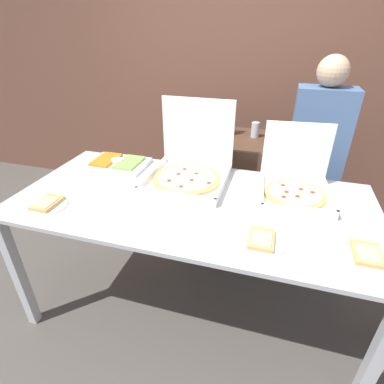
# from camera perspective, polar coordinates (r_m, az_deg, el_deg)

# --- Properties ---
(ground_plane) EXTENTS (16.00, 16.00, 0.00)m
(ground_plane) POSITION_cam_1_polar(r_m,az_deg,el_deg) (2.37, 0.00, -20.29)
(ground_plane) COLOR #514C47
(brick_wall_behind) EXTENTS (10.00, 0.06, 2.80)m
(brick_wall_behind) POSITION_cam_1_polar(r_m,az_deg,el_deg) (3.22, 9.27, 21.85)
(brick_wall_behind) COLOR brown
(brick_wall_behind) RESTS_ON ground_plane
(buffet_table) EXTENTS (2.12, 1.00, 0.89)m
(buffet_table) POSITION_cam_1_polar(r_m,az_deg,el_deg) (1.83, 0.00, -4.02)
(buffet_table) COLOR silver
(buffet_table) RESTS_ON ground_plane
(pizza_box_far_left) EXTENTS (0.50, 0.52, 0.49)m
(pizza_box_far_left) POSITION_cam_1_polar(r_m,az_deg,el_deg) (1.98, -0.44, 4.75)
(pizza_box_far_left) COLOR white
(pizza_box_far_left) RESTS_ON buffet_table
(pizza_box_near_left) EXTENTS (0.44, 0.46, 0.40)m
(pizza_box_near_left) POSITION_cam_1_polar(r_m,az_deg,el_deg) (1.90, 19.04, 1.48)
(pizza_box_near_left) COLOR white
(pizza_box_near_left) RESTS_ON buffet_table
(paper_plate_front_right) EXTENTS (0.25, 0.25, 0.03)m
(paper_plate_front_right) POSITION_cam_1_polar(r_m,az_deg,el_deg) (1.58, 30.30, -10.25)
(paper_plate_front_right) COLOR white
(paper_plate_front_right) RESTS_ON buffet_table
(paper_plate_front_center) EXTENTS (0.23, 0.23, 0.03)m
(paper_plate_front_center) POSITION_cam_1_polar(r_m,az_deg,el_deg) (1.91, -25.85, -2.03)
(paper_plate_front_center) COLOR white
(paper_plate_front_center) RESTS_ON buffet_table
(paper_plate_front_left) EXTENTS (0.24, 0.24, 0.03)m
(paper_plate_front_left) POSITION_cam_1_polar(r_m,az_deg,el_deg) (1.49, 13.06, -8.87)
(paper_plate_front_left) COLOR white
(paper_plate_front_left) RESTS_ON buffet_table
(veggie_tray) EXTENTS (0.42, 0.30, 0.05)m
(veggie_tray) POSITION_cam_1_polar(r_m,az_deg,el_deg) (2.26, -13.96, 5.34)
(veggie_tray) COLOR white
(veggie_tray) RESTS_ON buffet_table
(sideboard_podium) EXTENTS (0.70, 0.60, 0.99)m
(sideboard_podium) POSITION_cam_1_polar(r_m,az_deg,el_deg) (2.73, 6.61, 0.50)
(sideboard_podium) COLOR #4C3323
(sideboard_podium) RESTS_ON ground_plane
(soda_bottle) EXTENTS (0.09, 0.09, 0.29)m
(soda_bottle) POSITION_cam_1_polar(r_m,az_deg,el_deg) (2.56, 6.71, 13.49)
(soda_bottle) COLOR black
(soda_bottle) RESTS_ON sideboard_podium
(soda_can_silver) EXTENTS (0.07, 0.07, 0.12)m
(soda_can_silver) POSITION_cam_1_polar(r_m,az_deg,el_deg) (2.56, 11.94, 11.54)
(soda_can_silver) COLOR silver
(soda_can_silver) RESTS_ON sideboard_podium
(soda_can_colored) EXTENTS (0.07, 0.07, 0.12)m
(soda_can_colored) POSITION_cam_1_polar(r_m,az_deg,el_deg) (2.79, 3.65, 13.59)
(soda_can_colored) COLOR #334CB2
(soda_can_colored) RESTS_ON sideboard_podium
(person_guest_plaid) EXTENTS (0.40, 0.22, 1.64)m
(person_guest_plaid) POSITION_cam_1_polar(r_m,az_deg,el_deg) (2.50, 22.01, 4.84)
(person_guest_plaid) COLOR #2D2D38
(person_guest_plaid) RESTS_ON ground_plane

